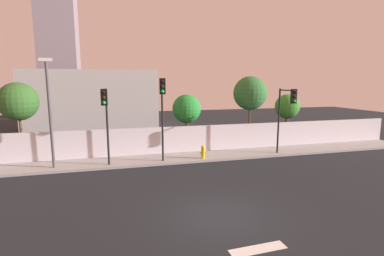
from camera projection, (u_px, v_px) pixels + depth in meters
The scene contains 14 objects.
ground_plane at pixel (219, 215), 10.76m from camera, with size 80.00×80.00×0.00m, color black.
sidewalk at pixel (175, 158), 18.57m from camera, with size 36.00×2.40×0.15m, color #9C9C9C.
perimeter_wall at pixel (172, 140), 19.65m from camera, with size 36.00×0.18×1.80m, color silver.
traffic_light_left at pixel (162, 102), 16.61m from camera, with size 0.36×1.27×5.04m.
traffic_light_center at pixel (287, 107), 18.38m from camera, with size 0.34×1.85×4.41m.
traffic_light_right at pixel (106, 111), 15.92m from camera, with size 0.36×1.10×4.46m.
street_lamp_curbside at pixel (49, 104), 15.40m from camera, with size 0.83×2.40×6.02m.
fire_hydrant at pixel (203, 151), 18.17m from camera, with size 0.44×0.26×0.84m.
roadside_tree_leftmost at pixel (18, 102), 17.95m from camera, with size 2.41×2.41×4.97m.
roadside_tree_midleft at pixel (187, 109), 20.85m from camera, with size 2.10×2.10×4.10m.
roadside_tree_midright at pixel (250, 93), 21.96m from camera, with size 2.60×2.60×5.44m.
roadside_tree_rightmost at pixel (287, 107), 22.99m from camera, with size 1.97×1.97×4.03m.
low_building_distant at pixel (94, 99), 31.16m from camera, with size 13.40×6.00×6.23m, color #B2B2B2.
tower_on_skyline at pixel (58, 39), 40.06m from camera, with size 5.03×5.00×22.02m, color gray.
Camera 1 is at (-3.61, -9.50, 4.95)m, focal length 26.67 mm.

